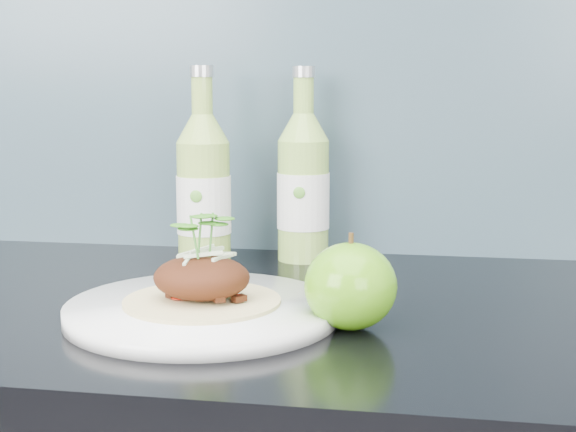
{
  "coord_description": "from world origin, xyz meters",
  "views": [
    {
      "loc": [
        0.18,
        0.84,
        1.14
      ],
      "look_at": [
        0.04,
        1.68,
        1.0
      ],
      "focal_mm": 50.0,
      "sensor_mm": 36.0,
      "label": 1
    }
  ],
  "objects_px": {
    "green_apple": "(350,286)",
    "cider_bottle_right": "(303,188)",
    "dinner_plate": "(202,310)",
    "cider_bottle_left": "(204,191)"
  },
  "relations": [
    {
      "from": "cider_bottle_left",
      "to": "cider_bottle_right",
      "type": "xyz_separation_m",
      "value": [
        0.13,
        0.06,
        0.0
      ]
    },
    {
      "from": "green_apple",
      "to": "cider_bottle_right",
      "type": "relative_size",
      "value": 0.45
    },
    {
      "from": "dinner_plate",
      "to": "green_apple",
      "type": "bearing_deg",
      "value": -4.32
    },
    {
      "from": "cider_bottle_left",
      "to": "dinner_plate",
      "type": "bearing_deg",
      "value": -52.56
    },
    {
      "from": "dinner_plate",
      "to": "green_apple",
      "type": "relative_size",
      "value": 3.02
    },
    {
      "from": "cider_bottle_left",
      "to": "cider_bottle_right",
      "type": "distance_m",
      "value": 0.14
    },
    {
      "from": "green_apple",
      "to": "cider_bottle_right",
      "type": "height_order",
      "value": "cider_bottle_right"
    },
    {
      "from": "green_apple",
      "to": "cider_bottle_right",
      "type": "distance_m",
      "value": 0.33
    },
    {
      "from": "dinner_plate",
      "to": "green_apple",
      "type": "height_order",
      "value": "green_apple"
    },
    {
      "from": "cider_bottle_right",
      "to": "dinner_plate",
      "type": "bearing_deg",
      "value": -92.36
    }
  ]
}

